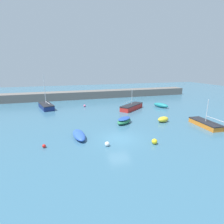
% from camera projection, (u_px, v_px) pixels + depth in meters
% --- Properties ---
extents(ground_plane, '(120.00, 120.00, 0.20)m').
position_uv_depth(ground_plane, '(119.00, 139.00, 19.95)').
color(ground_plane, '#38667F').
extents(harbor_breakwater, '(56.37, 3.56, 1.84)m').
position_uv_depth(harbor_breakwater, '(85.00, 95.00, 44.74)').
color(harbor_breakwater, '#66605B').
rests_on(harbor_breakwater, ground_plane).
extents(sailboat_tall_mast, '(3.32, 6.00, 6.59)m').
position_uv_depth(sailboat_tall_mast, '(46.00, 106.00, 33.81)').
color(sailboat_tall_mast, navy).
rests_on(sailboat_tall_mast, ground_plane).
extents(rowboat_blue_near, '(1.57, 3.65, 0.68)m').
position_uv_depth(rowboat_blue_near, '(79.00, 135.00, 20.07)').
color(rowboat_blue_near, '#2D56B7').
rests_on(rowboat_blue_near, ground_plane).
extents(open_tender_yellow, '(2.32, 3.48, 0.85)m').
position_uv_depth(open_tender_yellow, '(161.00, 105.00, 35.04)').
color(open_tender_yellow, teal).
rests_on(open_tender_yellow, ground_plane).
extents(dinghy_near_pier, '(2.00, 1.41, 0.82)m').
position_uv_depth(dinghy_near_pier, '(163.00, 119.00, 25.76)').
color(dinghy_near_pier, yellow).
rests_on(dinghy_near_pier, ground_plane).
extents(sailboat_twin_hulled, '(5.73, 5.06, 3.85)m').
position_uv_depth(sailboat_twin_hulled, '(132.00, 107.00, 33.26)').
color(sailboat_twin_hulled, red).
rests_on(sailboat_twin_hulled, ground_plane).
extents(sailboat_short_mast, '(1.97, 5.42, 3.76)m').
position_uv_depth(sailboat_short_mast, '(205.00, 124.00, 23.93)').
color(sailboat_short_mast, orange).
rests_on(sailboat_short_mast, ground_plane).
extents(rowboat_with_red_cover, '(3.12, 2.86, 0.86)m').
position_uv_depth(rowboat_with_red_cover, '(124.00, 121.00, 25.08)').
color(rowboat_with_red_cover, '#287A4C').
rests_on(rowboat_with_red_cover, ground_plane).
extents(mooring_buoy_red, '(0.37, 0.37, 0.37)m').
position_uv_depth(mooring_buoy_red, '(44.00, 146.00, 17.64)').
color(mooring_buoy_red, red).
rests_on(mooring_buoy_red, ground_plane).
extents(mooring_buoy_yellow, '(0.59, 0.59, 0.59)m').
position_uv_depth(mooring_buoy_yellow, '(155.00, 141.00, 18.45)').
color(mooring_buoy_yellow, yellow).
rests_on(mooring_buoy_yellow, ground_plane).
extents(mooring_buoy_white, '(0.49, 0.49, 0.49)m').
position_uv_depth(mooring_buoy_white, '(107.00, 144.00, 17.96)').
color(mooring_buoy_white, white).
rests_on(mooring_buoy_white, ground_plane).
extents(mooring_buoy_pink, '(0.44, 0.44, 0.44)m').
position_uv_depth(mooring_buoy_pink, '(85.00, 106.00, 35.48)').
color(mooring_buoy_pink, '#EA668C').
rests_on(mooring_buoy_pink, ground_plane).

